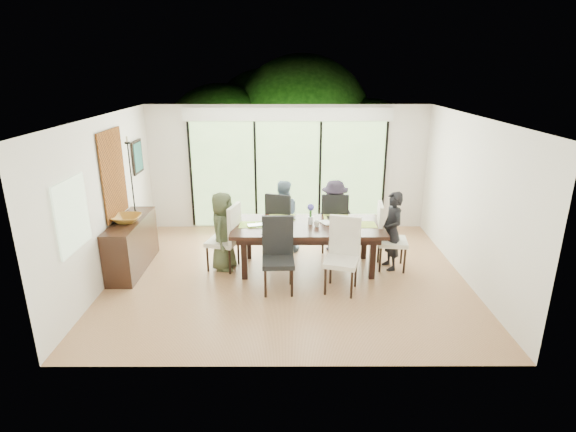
{
  "coord_description": "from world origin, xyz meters",
  "views": [
    {
      "loc": [
        -0.02,
        -7.06,
        3.43
      ],
      "look_at": [
        0.0,
        0.25,
        1.0
      ],
      "focal_mm": 28.0,
      "sensor_mm": 36.0,
      "label": 1
    }
  ],
  "objects_px": {
    "vase": "(310,220)",
    "cup_c": "(353,220)",
    "person_right_end": "(392,231)",
    "chair_far_left": "(282,221)",
    "chair_right_end": "(393,236)",
    "sideboard": "(132,245)",
    "person_far_right": "(334,216)",
    "chair_left_end": "(222,237)",
    "bowl": "(127,219)",
    "laptop": "(259,226)",
    "chair_near_left": "(278,256)",
    "person_left_end": "(223,231)",
    "person_far_left": "(282,216)",
    "table_top": "(308,227)",
    "chair_far_right": "(334,221)",
    "cup_b": "(317,224)",
    "cup_a": "(268,219)",
    "chair_near_right": "(342,256)"
  },
  "relations": [
    {
      "from": "vase",
      "to": "person_right_end",
      "type": "bearing_deg",
      "value": -2.0
    },
    {
      "from": "person_far_left",
      "to": "sideboard",
      "type": "xyz_separation_m",
      "value": [
        -2.65,
        -0.84,
        -0.25
      ]
    },
    {
      "from": "chair_far_left",
      "to": "person_far_right",
      "type": "distance_m",
      "value": 1.01
    },
    {
      "from": "chair_far_left",
      "to": "cup_a",
      "type": "distance_m",
      "value": 0.79
    },
    {
      "from": "person_left_end",
      "to": "laptop",
      "type": "xyz_separation_m",
      "value": [
        0.63,
        -0.1,
        0.13
      ]
    },
    {
      "from": "sideboard",
      "to": "person_left_end",
      "type": "bearing_deg",
      "value": 0.37
    },
    {
      "from": "laptop",
      "to": "cup_b",
      "type": "distance_m",
      "value": 1.0
    },
    {
      "from": "chair_left_end",
      "to": "chair_right_end",
      "type": "height_order",
      "value": "same"
    },
    {
      "from": "person_right_end",
      "to": "sideboard",
      "type": "bearing_deg",
      "value": -102.14
    },
    {
      "from": "table_top",
      "to": "cup_c",
      "type": "distance_m",
      "value": 0.81
    },
    {
      "from": "cup_a",
      "to": "cup_b",
      "type": "relative_size",
      "value": 1.24
    },
    {
      "from": "vase",
      "to": "chair_left_end",
      "type": "bearing_deg",
      "value": -178.15
    },
    {
      "from": "laptop",
      "to": "person_far_right",
      "type": "bearing_deg",
      "value": 16.42
    },
    {
      "from": "chair_left_end",
      "to": "cup_b",
      "type": "distance_m",
      "value": 1.67
    },
    {
      "from": "chair_far_left",
      "to": "laptop",
      "type": "distance_m",
      "value": 1.06
    },
    {
      "from": "laptop",
      "to": "chair_far_left",
      "type": "bearing_deg",
      "value": 49.99
    },
    {
      "from": "vase",
      "to": "cup_c",
      "type": "relative_size",
      "value": 0.97
    },
    {
      "from": "person_far_right",
      "to": "cup_c",
      "type": "height_order",
      "value": "person_far_right"
    },
    {
      "from": "chair_near_left",
      "to": "person_left_end",
      "type": "relative_size",
      "value": 0.85
    },
    {
      "from": "cup_c",
      "to": "sideboard",
      "type": "xyz_separation_m",
      "value": [
        -3.9,
        -0.11,
        -0.42
      ]
    },
    {
      "from": "person_right_end",
      "to": "cup_a",
      "type": "xyz_separation_m",
      "value": [
        -2.18,
        0.15,
        0.17
      ]
    },
    {
      "from": "person_far_right",
      "to": "cup_a",
      "type": "height_order",
      "value": "person_far_right"
    },
    {
      "from": "chair_left_end",
      "to": "bowl",
      "type": "distance_m",
      "value": 1.65
    },
    {
      "from": "table_top",
      "to": "chair_right_end",
      "type": "relative_size",
      "value": 2.18
    },
    {
      "from": "vase",
      "to": "cup_c",
      "type": "xyz_separation_m",
      "value": [
        0.75,
        0.05,
        -0.01
      ]
    },
    {
      "from": "chair_near_right",
      "to": "bowl",
      "type": "height_order",
      "value": "chair_near_right"
    },
    {
      "from": "chair_far_left",
      "to": "person_right_end",
      "type": "relative_size",
      "value": 0.85
    },
    {
      "from": "cup_c",
      "to": "cup_b",
      "type": "bearing_deg",
      "value": -162.9
    },
    {
      "from": "chair_far_right",
      "to": "cup_c",
      "type": "xyz_separation_m",
      "value": [
        0.25,
        -0.75,
        0.27
      ]
    },
    {
      "from": "sideboard",
      "to": "bowl",
      "type": "distance_m",
      "value": 0.52
    },
    {
      "from": "person_far_right",
      "to": "chair_near_left",
      "type": "bearing_deg",
      "value": 48.62
    },
    {
      "from": "chair_near_left",
      "to": "person_right_end",
      "type": "distance_m",
      "value": 2.17
    },
    {
      "from": "chair_right_end",
      "to": "bowl",
      "type": "height_order",
      "value": "chair_right_end"
    },
    {
      "from": "vase",
      "to": "chair_far_left",
      "type": "bearing_deg",
      "value": 122.01
    },
    {
      "from": "chair_left_end",
      "to": "chair_far_right",
      "type": "distance_m",
      "value": 2.22
    },
    {
      "from": "chair_right_end",
      "to": "person_right_end",
      "type": "relative_size",
      "value": 0.85
    },
    {
      "from": "table_top",
      "to": "chair_right_end",
      "type": "height_order",
      "value": "chair_right_end"
    },
    {
      "from": "chair_far_left",
      "to": "person_far_left",
      "type": "height_order",
      "value": "person_far_left"
    },
    {
      "from": "person_right_end",
      "to": "chair_right_end",
      "type": "bearing_deg",
      "value": 77.73
    },
    {
      "from": "chair_left_end",
      "to": "person_left_end",
      "type": "height_order",
      "value": "person_left_end"
    },
    {
      "from": "chair_right_end",
      "to": "vase",
      "type": "bearing_deg",
      "value": 94.84
    },
    {
      "from": "person_right_end",
      "to": "cup_c",
      "type": "relative_size",
      "value": 10.4
    },
    {
      "from": "person_left_end",
      "to": "sideboard",
      "type": "distance_m",
      "value": 1.64
    },
    {
      "from": "chair_left_end",
      "to": "laptop",
      "type": "xyz_separation_m",
      "value": [
        0.65,
        -0.1,
        0.23
      ]
    },
    {
      "from": "laptop",
      "to": "bowl",
      "type": "height_order",
      "value": "bowl"
    },
    {
      "from": "chair_far_right",
      "to": "cup_c",
      "type": "height_order",
      "value": "chair_far_right"
    },
    {
      "from": "chair_right_end",
      "to": "person_right_end",
      "type": "bearing_deg",
      "value": 96.82
    },
    {
      "from": "vase",
      "to": "sideboard",
      "type": "bearing_deg",
      "value": -178.9
    },
    {
      "from": "cup_b",
      "to": "chair_far_right",
      "type": "bearing_deg",
      "value": 67.17
    },
    {
      "from": "person_far_left",
      "to": "person_far_right",
      "type": "height_order",
      "value": "same"
    }
  ]
}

